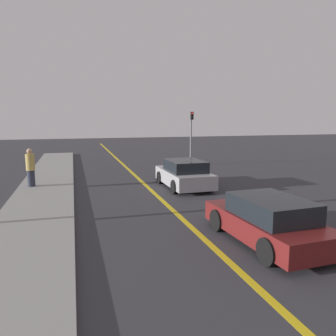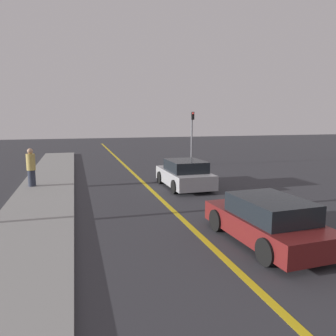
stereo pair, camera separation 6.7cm
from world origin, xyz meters
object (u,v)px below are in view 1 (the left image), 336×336
at_px(pedestrian_mid_group, 31,168).
at_px(traffic_light, 191,133).
at_px(car_near_right_lane, 268,221).
at_px(car_ahead_center, 184,174).

height_order(pedestrian_mid_group, traffic_light, traffic_light).
height_order(car_near_right_lane, traffic_light, traffic_light).
distance_m(car_near_right_lane, car_ahead_center, 7.54).
height_order(car_near_right_lane, pedestrian_mid_group, pedestrian_mid_group).
relative_size(car_near_right_lane, car_ahead_center, 1.03).
distance_m(car_near_right_lane, pedestrian_mid_group, 11.59).
distance_m(car_near_right_lane, traffic_light, 15.03).
bearing_deg(traffic_light, pedestrian_mid_group, -151.93).
bearing_deg(pedestrian_mid_group, car_near_right_lane, -52.38).
relative_size(car_ahead_center, pedestrian_mid_group, 2.18).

